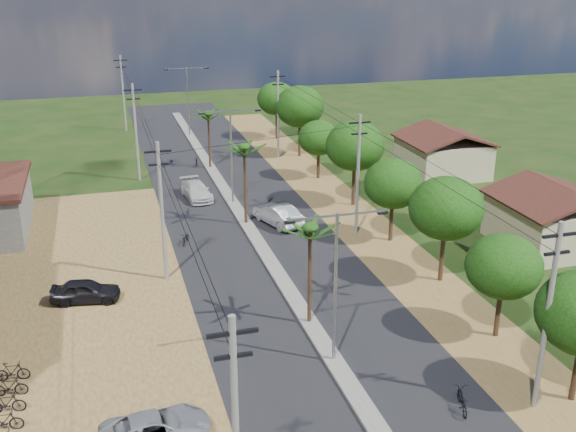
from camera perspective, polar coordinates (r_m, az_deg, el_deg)
name	(u,v)px	position (r m, az deg, el deg)	size (l,w,h in m)	color
ground	(333,362)	(34.86, 3.85, -12.22)	(160.00, 160.00, 0.00)	black
road	(262,249)	(47.58, -2.25, -2.81)	(12.00, 110.00, 0.04)	black
median	(252,233)	(50.26, -3.07, -1.43)	(1.00, 90.00, 0.18)	#605E56
dirt_lot_west	(30,326)	(40.43, -21.03, -8.71)	(18.00, 46.00, 0.04)	brown
dirt_shoulder_east	(373,236)	(50.12, 7.23, -1.73)	(5.00, 90.00, 0.03)	brown
house_east_near	(554,214)	(50.92, 21.59, 0.17)	(7.60, 7.50, 4.60)	tan
house_east_far	(443,150)	(65.79, 12.99, 5.48)	(7.60, 7.50, 4.60)	tan
tree_east_b	(504,266)	(36.82, 17.80, -4.09)	(4.00, 4.00, 5.83)	black
tree_east_c	(446,208)	(42.24, 13.24, 0.63)	(4.60, 4.60, 6.83)	black
tree_east_d	(393,184)	(48.16, 8.91, 2.73)	(4.20, 4.20, 6.13)	black
tree_east_e	(355,146)	(55.08, 5.68, 5.93)	(4.80, 4.80, 7.14)	black
tree_east_f	(319,138)	(62.52, 2.61, 6.62)	(3.80, 3.80, 5.52)	black
tree_east_g	(300,107)	(69.84, 0.99, 9.24)	(5.00, 5.00, 7.38)	black
tree_east_h	(276,99)	(77.43, -0.98, 9.90)	(4.40, 4.40, 6.52)	black
palm_median_near	(310,232)	(35.69, 1.90, -1.36)	(2.00, 2.00, 6.15)	black
palm_median_mid	(244,151)	(50.28, -3.72, 5.54)	(2.00, 2.00, 6.55)	black
palm_median_far	(208,116)	(65.74, -6.77, 8.42)	(2.00, 2.00, 5.85)	black
streetlight_near	(336,276)	(32.53, 4.05, -5.10)	(5.10, 0.18, 8.00)	gray
streetlight_mid	(231,149)	(55.30, -4.82, 5.70)	(5.10, 0.18, 8.00)	gray
streetlight_far	(188,96)	(79.43, -8.49, 10.06)	(5.10, 0.18, 8.00)	gray
utility_pole_w_b	(162,209)	(42.05, -10.63, 0.59)	(1.60, 0.24, 9.00)	#605E56
utility_pole_w_c	(136,130)	(63.17, -12.76, 7.10)	(1.60, 0.24, 9.00)	#605E56
utility_pole_w_d	(123,91)	(83.75, -13.79, 10.21)	(1.60, 0.24, 9.00)	#605E56
utility_pole_e_a	(548,314)	(31.23, 21.12, -7.74)	(1.60, 0.24, 9.00)	#605E56
utility_pole_e_b	(358,172)	(49.05, 5.94, 3.70)	(1.60, 0.24, 9.00)	#605E56
utility_pole_e_c	(278,113)	(69.31, -0.85, 8.75)	(1.60, 0.24, 9.00)	#605E56
car_silver_mid	(277,215)	(51.75, -0.92, 0.11)	(1.72, 4.94, 1.63)	gray
car_white_far	(196,191)	(58.14, -7.77, 2.12)	(1.95, 4.81, 1.39)	#B2B2AD
car_parked_silver	(156,428)	(29.99, -11.11, -17.23)	(2.12, 4.61, 1.28)	gray
car_parked_dark	(86,291)	(41.84, -16.77, -6.13)	(1.62, 4.03, 1.37)	black
moto_rider_east	(462,401)	(32.23, 14.53, -14.92)	(0.63, 1.81, 0.95)	black
moto_rider_west_a	(186,238)	(48.84, -8.65, -1.89)	(0.57, 1.62, 0.85)	black
moto_rider_west_b	(196,162)	(67.74, -7.76, 4.53)	(0.42, 1.47, 0.89)	black
parked_scooter_row	(2,431)	(31.92, -23.05, -16.38)	(1.71, 9.76, 1.00)	black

